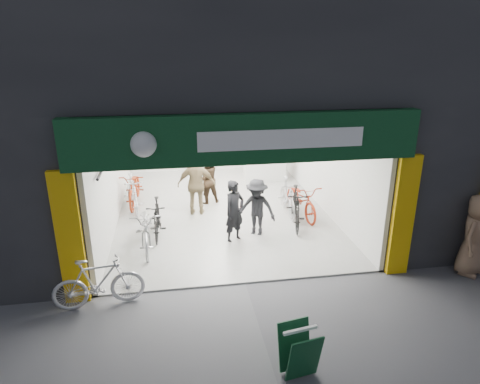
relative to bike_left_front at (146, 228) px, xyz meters
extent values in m
plane|color=#56565B|center=(2.03, -1.96, -0.52)|extent=(60.00, 60.00, 0.00)
cube|color=#232326|center=(-3.47, 3.04, 1.23)|extent=(5.00, 10.00, 3.50)
cube|color=#232326|center=(8.03, 3.04, 1.23)|extent=(6.00, 10.00, 3.50)
cube|color=#9E9E99|center=(2.03, 2.04, -0.50)|extent=(6.00, 8.00, 0.04)
cube|color=silver|center=(2.03, 6.14, 1.08)|extent=(6.00, 0.20, 3.20)
cube|color=silver|center=(-0.92, 2.04, 1.08)|extent=(0.10, 8.00, 3.20)
cube|color=silver|center=(4.98, 2.04, 1.08)|extent=(0.10, 8.00, 3.20)
cube|color=white|center=(2.03, 2.04, 2.73)|extent=(6.00, 8.00, 0.10)
cube|color=black|center=(2.03, -1.86, 2.83)|extent=(6.00, 0.30, 0.30)
cube|color=#0C371C|center=(2.03, -2.08, 2.53)|extent=(6.40, 0.25, 0.90)
cube|color=white|center=(2.63, -2.22, 2.53)|extent=(3.00, 0.02, 0.35)
cube|color=#DCAB0B|center=(-1.22, -2.02, 0.78)|extent=(0.45, 0.12, 2.60)
cube|color=#DCAB0B|center=(5.28, -2.02, 0.78)|extent=(0.45, 0.12, 2.60)
cylinder|color=black|center=(-0.79, 1.44, 1.58)|extent=(0.06, 5.00, 0.06)
cube|color=silver|center=(3.83, 4.54, -0.02)|extent=(1.40, 0.60, 1.00)
cube|color=white|center=(2.03, -0.76, 2.66)|extent=(1.30, 0.35, 0.04)
cube|color=white|center=(2.03, 1.04, 2.66)|extent=(1.30, 0.35, 0.04)
cube|color=white|center=(2.03, 2.84, 2.66)|extent=(1.30, 0.35, 0.04)
cube|color=white|center=(2.03, 4.64, 2.66)|extent=(1.30, 0.35, 0.04)
imported|color=#A2A1A6|center=(0.00, 0.00, 0.00)|extent=(0.81, 2.02, 1.04)
imported|color=black|center=(0.23, 0.63, -0.05)|extent=(0.49, 1.59, 0.95)
imported|color=maroon|center=(-0.47, 2.96, 0.00)|extent=(0.79, 2.00, 1.03)
imported|color=silver|center=(-0.47, 2.35, 0.01)|extent=(0.83, 1.83, 1.06)
imported|color=black|center=(3.83, 0.65, 0.00)|extent=(0.84, 1.81, 1.05)
imported|color=maroon|center=(4.17, 1.26, -0.02)|extent=(0.90, 1.96, 0.99)
imported|color=#A8A7AC|center=(3.83, 1.48, 0.00)|extent=(0.55, 1.74, 1.04)
imported|color=silver|center=(-0.77, -2.26, -0.02)|extent=(1.71, 0.68, 1.00)
imported|color=black|center=(2.10, 0.01, 0.26)|extent=(0.68, 0.63, 1.57)
imported|color=#312316|center=(1.66, 2.67, 0.25)|extent=(0.88, 0.76, 1.55)
imported|color=black|center=(2.69, 0.24, 0.23)|extent=(1.12, 0.95, 1.50)
imported|color=olive|center=(1.31, 1.83, 0.38)|extent=(1.11, 0.58, 1.80)
imported|color=#9B775A|center=(6.80, -2.26, 0.36)|extent=(1.03, 0.96, 1.76)
cube|color=#0F3E21|center=(2.41, -4.69, -0.11)|extent=(0.53, 0.28, 0.77)
cube|color=#0F3E21|center=(2.35, -4.36, -0.11)|extent=(0.53, 0.28, 0.77)
cube|color=white|center=(2.38, -4.53, 0.27)|extent=(0.53, 0.14, 0.05)
camera|label=1|loc=(0.71, -9.40, 4.22)|focal=32.00mm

